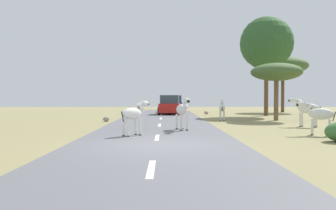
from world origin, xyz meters
TOP-DOWN VIEW (x-y plane):
  - ground_plane at (0.00, 0.00)m, footprint 90.00×90.00m
  - road at (0.05, 0.00)m, footprint 6.00×64.00m
  - lane_markings at (0.05, -1.00)m, footprint 0.16×56.00m
  - zebra_0 at (1.20, 5.13)m, footprint 0.72×1.66m
  - zebra_1 at (6.93, 3.22)m, footprint 1.49×0.87m
  - zebra_2 at (8.06, 7.36)m, footprint 1.48×1.30m
  - zebra_3 at (-0.93, 2.72)m, footprint 1.21×1.30m
  - zebra_4 at (4.37, 12.95)m, footprint 0.53×1.53m
  - car_0 at (1.32, 26.52)m, footprint 2.16×4.41m
  - car_1 at (0.81, 20.69)m, footprint 2.24×4.45m
  - tree_0 at (9.13, 18.75)m, footprint 4.55×4.55m
  - tree_2 at (12.86, 25.63)m, footprint 5.22×5.22m
  - tree_4 at (8.09, 12.67)m, footprint 3.51×3.51m
  - rock_0 at (-3.53, 11.54)m, footprint 0.43×0.30m
  - rock_1 at (4.27, 21.55)m, footprint 0.41×0.29m

SIDE VIEW (x-z plane):
  - ground_plane at x=0.00m, z-range 0.00..0.00m
  - road at x=0.05m, z-range 0.00..0.05m
  - lane_markings at x=0.05m, z-range 0.05..0.06m
  - rock_1 at x=4.27m, z-range 0.00..0.30m
  - rock_0 at x=-3.53m, z-range 0.00..0.32m
  - car_0 at x=1.32m, z-range -0.02..1.72m
  - car_1 at x=0.81m, z-range -0.02..1.72m
  - zebra_4 at x=4.37m, z-range 0.14..1.59m
  - zebra_1 at x=6.93m, z-range 0.14..1.64m
  - zebra_3 at x=-0.93m, z-range 0.19..1.68m
  - zebra_2 at x=8.06m, z-range 0.16..1.81m
  - zebra_0 at x=1.20m, z-range 0.20..1.80m
  - tree_4 at x=8.09m, z-range 1.34..5.32m
  - tree_2 at x=12.86m, z-range 1.98..7.83m
  - tree_0 at x=9.13m, z-range 1.98..10.53m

